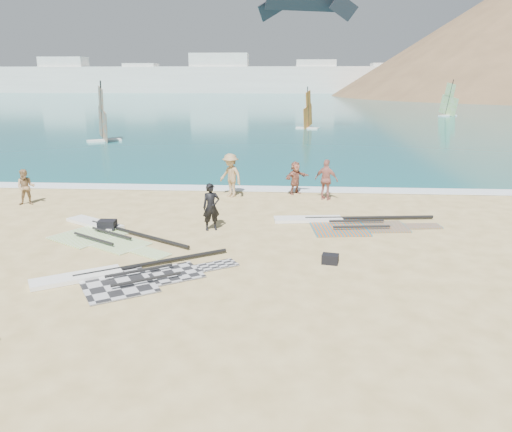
# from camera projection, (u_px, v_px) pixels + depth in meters

# --- Properties ---
(ground) EXTENTS (300.00, 300.00, 0.00)m
(ground) POSITION_uv_depth(u_px,v_px,m) (190.00, 296.00, 12.60)
(ground) COLOR #DCC180
(ground) RESTS_ON ground
(sea) EXTENTS (300.00, 240.00, 0.06)m
(sea) POSITION_uv_depth(u_px,v_px,m) (282.00, 95.00, 139.34)
(sea) COLOR #0D4A5F
(sea) RESTS_ON ground
(surf_line) EXTENTS (300.00, 1.20, 0.04)m
(surf_line) POSITION_uv_depth(u_px,v_px,m) (239.00, 189.00, 24.41)
(surf_line) COLOR white
(surf_line) RESTS_ON ground
(far_town) EXTENTS (160.00, 8.00, 12.00)m
(far_town) POSITION_uv_depth(u_px,v_px,m) (233.00, 78.00, 156.43)
(far_town) COLOR white
(far_town) RESTS_ON ground
(rig_grey) EXTENTS (5.52, 4.02, 0.20)m
(rig_grey) POSITION_uv_depth(u_px,v_px,m) (122.00, 276.00, 13.69)
(rig_grey) COLOR black
(rig_grey) RESTS_ON ground
(rig_green) EXTENTS (5.33, 4.49, 0.20)m
(rig_green) POSITION_uv_depth(u_px,v_px,m) (105.00, 233.00, 17.48)
(rig_green) COLOR #79BB29
(rig_green) RESTS_ON ground
(rig_orange) EXTENTS (6.20, 2.66, 0.20)m
(rig_orange) POSITION_uv_depth(u_px,v_px,m) (343.00, 223.00, 18.64)
(rig_orange) COLOR #FF5B03
(rig_orange) RESTS_ON ground
(gear_bag_near) EXTENTS (0.62, 0.46, 0.39)m
(gear_bag_near) POSITION_uv_depth(u_px,v_px,m) (107.00, 225.00, 17.84)
(gear_bag_near) COLOR black
(gear_bag_near) RESTS_ON ground
(gear_bag_far) EXTENTS (0.54, 0.43, 0.29)m
(gear_bag_far) POSITION_uv_depth(u_px,v_px,m) (330.00, 259.00, 14.72)
(gear_bag_far) COLOR black
(gear_bag_far) RESTS_ON ground
(person_wetsuit) EXTENTS (0.72, 0.60, 1.70)m
(person_wetsuit) POSITION_uv_depth(u_px,v_px,m) (211.00, 207.00, 17.76)
(person_wetsuit) COLOR black
(person_wetsuit) RESTS_ON ground
(beachgoer_left) EXTENTS (0.89, 0.78, 1.55)m
(beachgoer_left) POSITION_uv_depth(u_px,v_px,m) (26.00, 187.00, 21.29)
(beachgoer_left) COLOR #9E7C56
(beachgoer_left) RESTS_ON ground
(beachgoer_mid) EXTENTS (1.45, 1.39, 1.98)m
(beachgoer_mid) POSITION_uv_depth(u_px,v_px,m) (231.00, 175.00, 22.68)
(beachgoer_mid) COLOR #A38359
(beachgoer_mid) RESTS_ON ground
(beachgoer_back) EXTENTS (1.15, 0.86, 1.82)m
(beachgoer_back) POSITION_uv_depth(u_px,v_px,m) (326.00, 180.00, 22.11)
(beachgoer_back) COLOR #B36C60
(beachgoer_back) RESTS_ON ground
(beachgoer_right) EXTENTS (1.35, 1.31, 1.54)m
(beachgoer_right) POSITION_uv_depth(u_px,v_px,m) (295.00, 178.00, 23.25)
(beachgoer_right) COLOR #975844
(beachgoer_right) RESTS_ON ground
(windsurfer_left) EXTENTS (2.77, 2.91, 5.03)m
(windsurfer_left) POSITION_uv_depth(u_px,v_px,m) (103.00, 125.00, 41.45)
(windsurfer_left) COLOR white
(windsurfer_left) RESTS_ON ground
(windsurfer_centre) EXTENTS (2.46, 2.74, 4.33)m
(windsurfer_centre) POSITION_uv_depth(u_px,v_px,m) (308.00, 117.00, 51.50)
(windsurfer_centre) COLOR white
(windsurfer_centre) RESTS_ON ground
(windsurfer_right) EXTENTS (2.73, 2.91, 4.92)m
(windsurfer_right) POSITION_uv_depth(u_px,v_px,m) (449.00, 106.00, 67.72)
(windsurfer_right) COLOR white
(windsurfer_right) RESTS_ON ground
(kitesurf_kite) EXTENTS (8.89, 3.91, 2.87)m
(kitesurf_kite) POSITION_uv_depth(u_px,v_px,m) (307.00, 2.00, 46.08)
(kitesurf_kite) COLOR black
(kitesurf_kite) RESTS_ON ground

